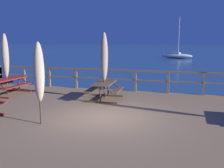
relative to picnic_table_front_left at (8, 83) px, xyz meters
name	(u,v)px	position (x,y,z in m)	size (l,w,h in m)	color
ground_plane	(106,134)	(5.68, -2.26, -1.16)	(600.00, 600.00, 0.00)	navy
wooden_deck	(106,125)	(5.68, -2.26, -0.86)	(16.67, 9.89, 0.60)	#846647
railing_waterside_far	(136,77)	(5.68, 2.53, 0.18)	(16.47, 0.10, 1.09)	brown
picnic_table_front_left	(8,83)	(0.00, 0.00, 0.00)	(1.43, 2.10, 0.78)	maroon
picnic_table_front_right	(104,87)	(4.79, 0.27, -0.01)	(1.54, 1.88, 0.78)	brown
patio_umbrella_short_front	(5,56)	(-0.07, 0.05, 1.27)	(0.32, 0.32, 2.89)	#4C3828
patio_umbrella_tall_mid_left	(104,57)	(4.76, 0.35, 1.28)	(0.32, 0.32, 2.89)	#4C3828
patio_umbrella_short_back	(39,72)	(4.03, -3.57, 1.03)	(0.32, 0.32, 2.50)	#4C3828
sailboat_distant	(177,56)	(5.45, 41.27, -0.65)	(6.23, 3.03, 7.72)	white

